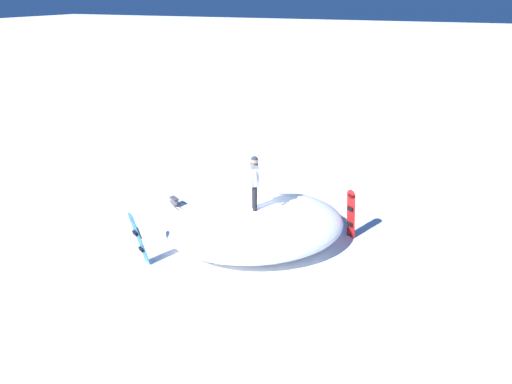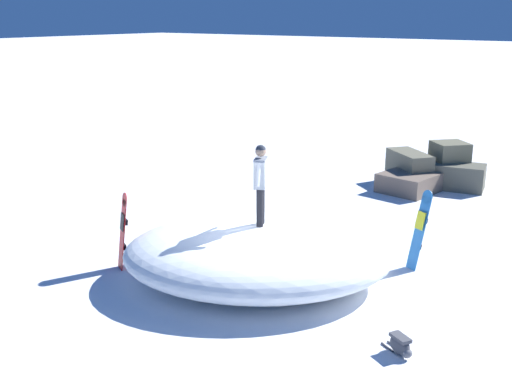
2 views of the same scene
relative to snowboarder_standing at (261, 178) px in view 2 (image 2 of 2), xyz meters
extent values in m
plane|color=white|center=(-0.43, -0.08, -2.13)|extent=(240.00, 240.00, 0.00)
ellipsoid|color=white|center=(-0.14, -0.03, -1.56)|extent=(6.60, 6.93, 1.14)
cylinder|color=black|center=(-0.09, -0.05, -0.59)|extent=(0.14, 0.14, 0.80)
cylinder|color=black|center=(0.09, 0.05, -0.59)|extent=(0.14, 0.14, 0.80)
cube|color=#8C939E|center=(0.00, 0.00, 0.11)|extent=(0.49, 0.40, 0.60)
sphere|color=tan|center=(0.00, 0.00, 0.55)|extent=(0.22, 0.22, 0.22)
cylinder|color=#8C939E|center=(-0.28, -0.14, 0.16)|extent=(0.38, 0.25, 0.50)
cylinder|color=#8C939E|center=(0.28, 0.14, 0.16)|extent=(0.38, 0.25, 0.50)
sphere|color=#333842|center=(0.00, 0.00, 0.57)|extent=(0.21, 0.21, 0.21)
cube|color=red|center=(-1.36, 2.65, -1.37)|extent=(0.32, 0.36, 1.53)
cylinder|color=red|center=(-1.28, 2.61, -0.60)|extent=(0.18, 0.29, 0.29)
cube|color=black|center=(-1.35, 2.65, -1.09)|extent=(0.16, 0.24, 0.37)
cube|color=black|center=(-1.29, 2.62, -1.09)|extent=(0.16, 0.21, 0.12)
cube|color=black|center=(-1.35, 2.65, -1.64)|extent=(0.16, 0.21, 0.12)
cube|color=#2672BF|center=(2.38, -2.44, -1.34)|extent=(0.43, 0.41, 1.58)
cylinder|color=#2672BF|center=(2.53, -2.52, -0.55)|extent=(0.19, 0.29, 0.28)
cube|color=yellow|center=(2.40, -2.45, -1.06)|extent=(0.18, 0.25, 0.38)
cube|color=black|center=(2.48, -2.49, -1.06)|extent=(0.17, 0.21, 0.12)
cube|color=black|center=(2.37, -2.44, -1.63)|extent=(0.17, 0.21, 0.12)
ellipsoid|color=#4C4C51|center=(-1.20, -3.63, -1.97)|extent=(0.41, 0.49, 0.32)
ellipsoid|color=slate|center=(-1.29, -3.80, -2.02)|extent=(0.21, 0.19, 0.15)
cube|color=#4C4C51|center=(-1.20, -3.63, -1.83)|extent=(0.34, 0.41, 0.06)
cylinder|color=#4C4C51|center=(-1.03, -3.45, -2.12)|extent=(0.18, 0.28, 0.04)
cylinder|color=#4C4C51|center=(-1.14, -3.39, -2.12)|extent=(0.18, 0.28, 0.04)
cube|color=#716051|center=(8.08, 0.10, -1.84)|extent=(1.98, 1.72, 0.58)
cube|color=#68654D|center=(9.53, -0.54, -1.45)|extent=(1.40, 1.40, 1.37)
cube|color=#5C5A4B|center=(9.17, -0.97, -1.74)|extent=(1.28, 1.76, 0.79)
cube|color=#6A6650|center=(8.73, 0.45, -1.60)|extent=(1.68, 1.84, 1.07)
camera|label=1|loc=(10.80, 4.50, 4.91)|focal=30.72mm
camera|label=2|loc=(-9.89, -7.11, 3.18)|focal=44.23mm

